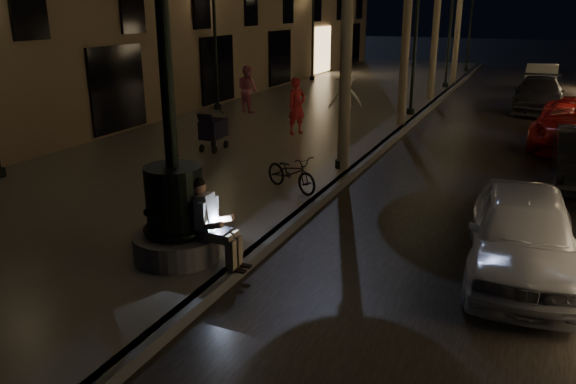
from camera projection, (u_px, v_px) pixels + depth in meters
The scene contains 20 objects.
ground at pixel (412, 125), 19.98m from camera, with size 120.00×120.00×0.00m, color black.
cobble_lane at pixel (501, 132), 18.82m from camera, with size 6.00×45.00×0.02m, color black.
promenade at pixel (308, 114), 21.49m from camera, with size 8.00×45.00×0.20m, color slate.
curb_strip at pixel (412, 122), 19.95m from camera, with size 0.25×45.00×0.20m, color #59595B.
fountain_lamppost at pixel (175, 197), 8.71m from camera, with size 1.40×1.40×5.21m.
seated_man_laptop at pixel (209, 220), 8.56m from camera, with size 1.01×0.34×1.38m.
lamp_curb_a at pixel (344, 42), 13.00m from camera, with size 0.36×0.36×4.81m.
lamp_curb_b at pixel (416, 29), 19.94m from camera, with size 0.36×0.36×4.81m.
lamp_curb_c at pixel (451, 23), 26.88m from camera, with size 0.36×0.36×4.81m.
lamp_curb_d at pixel (471, 20), 33.82m from camera, with size 0.36×0.36×4.81m.
lamp_left_b at pixel (215, 28), 20.94m from camera, with size 0.36×0.36×4.81m.
lamp_left_c at pixel (313, 22), 29.62m from camera, with size 0.36×0.36×4.81m.
stroller at pixel (213, 129), 15.45m from camera, with size 0.53×1.17×1.20m.
car_front at pixel (523, 233), 8.68m from camera, with size 1.61×4.00×1.36m, color #AFB0B8.
car_rear at pixel (539, 95), 22.39m from camera, with size 1.85×4.56×1.32m, color #2A2A2E.
car_fifth at pixel (541, 78), 27.33m from camera, with size 1.42×4.08×1.34m, color #AFAEA9.
pedestrian_red at pixel (297, 106), 17.39m from camera, with size 0.64×0.42×1.75m, color red.
pedestrian_pink at pixel (247, 89), 21.01m from camera, with size 0.85×0.66×1.74m, color pink.
pedestrian_white at pixel (345, 99), 18.76m from camera, with size 1.12×0.65×1.74m, color silver.
bicycle at pixel (291, 172), 12.15m from camera, with size 0.53×1.51×0.80m, color black.
Camera 1 is at (3.96, -4.82, 4.02)m, focal length 35.00 mm.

